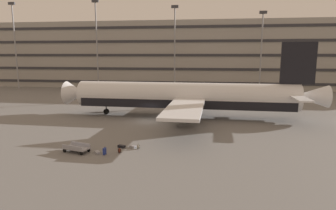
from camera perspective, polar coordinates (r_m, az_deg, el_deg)
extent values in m
plane|color=slate|center=(42.91, -3.87, -3.15)|extent=(600.00, 600.00, 0.00)
cube|color=gray|center=(89.74, 2.49, 9.67)|extent=(156.59, 16.87, 18.83)
cube|color=#2D2D33|center=(81.61, 1.87, 4.37)|extent=(155.02, 0.24, 0.70)
cube|color=#2D2D33|center=(81.35, 1.89, 7.01)|extent=(155.02, 0.24, 0.70)
cube|color=#2D2D33|center=(81.25, 1.90, 9.66)|extent=(155.02, 0.24, 0.70)
cube|color=#2D2D33|center=(81.33, 1.92, 12.31)|extent=(155.02, 0.24, 0.70)
cube|color=#2D2D33|center=(81.58, 1.93, 14.96)|extent=(155.02, 0.24, 0.70)
cylinder|color=silver|center=(45.14, 3.25, 1.87)|extent=(33.64, 4.76, 3.98)
cube|color=black|center=(45.30, 3.24, 0.49)|extent=(32.30, 4.65, 1.27)
cone|color=silver|center=(50.25, -17.47, 2.24)|extent=(3.27, 3.86, 3.78)
cone|color=silver|center=(46.84, 25.96, 1.55)|extent=(4.85, 3.30, 3.19)
cube|color=black|center=(45.94, 24.00, 7.42)|extent=(4.79, 0.47, 5.98)
cube|color=silver|center=(42.55, 24.32, 1.20)|extent=(1.94, 6.02, 0.20)
cube|color=silver|center=(49.83, 22.12, 2.49)|extent=(1.94, 6.02, 0.20)
cube|color=silver|center=(36.21, 3.30, -0.59)|extent=(4.72, 14.19, 0.36)
cube|color=silver|center=(54.02, 5.33, 2.83)|extent=(4.72, 14.19, 0.36)
cylinder|color=#9E9EA3|center=(39.00, 2.94, -1.92)|extent=(2.90, 2.26, 2.19)
cylinder|color=#9E9EA3|center=(51.75, 4.55, 0.97)|extent=(2.90, 2.26, 2.19)
cylinder|color=black|center=(48.63, -11.90, -1.26)|extent=(0.91, 0.37, 0.90)
cylinder|color=slate|center=(48.51, -11.92, -0.45)|extent=(0.20, 0.20, 1.39)
cylinder|color=black|center=(43.87, 4.73, -2.27)|extent=(0.91, 0.37, 0.90)
cylinder|color=slate|center=(43.73, 4.74, -1.38)|extent=(0.20, 0.20, 1.39)
cylinder|color=black|center=(47.17, 5.06, -1.42)|extent=(0.91, 0.37, 0.90)
cylinder|color=slate|center=(47.04, 5.07, -0.59)|extent=(0.20, 0.20, 1.39)
cylinder|color=gray|center=(93.85, -27.53, 9.87)|extent=(0.36, 0.36, 23.00)
cube|color=#333338|center=(94.84, -28.12, 17.02)|extent=(1.80, 0.50, 0.70)
cylinder|color=gray|center=(82.47, -13.64, 10.87)|extent=(0.36, 0.36, 23.06)
cube|color=#333338|center=(83.60, -13.98, 19.03)|extent=(1.80, 0.50, 0.70)
cylinder|color=gray|center=(77.31, 1.31, 10.53)|extent=(0.36, 0.36, 21.19)
cube|color=#333338|center=(78.22, 1.34, 18.58)|extent=(1.80, 0.50, 0.70)
cylinder|color=gray|center=(77.82, 17.63, 9.42)|extent=(0.36, 0.36, 19.40)
cube|color=#333338|center=(78.48, 18.02, 16.77)|extent=(1.80, 0.50, 0.70)
cube|color=navy|center=(29.35, -12.23, -8.75)|extent=(0.26, 0.41, 0.65)
cylinder|color=#333338|center=(29.12, -12.25, -8.13)|extent=(0.02, 0.02, 0.09)
cylinder|color=#333338|center=(29.29, -12.05, -8.01)|extent=(0.02, 0.02, 0.09)
cube|color=black|center=(29.19, -12.16, -7.98)|extent=(0.06, 0.21, 0.02)
cylinder|color=black|center=(29.37, -12.49, -9.46)|extent=(0.05, 0.03, 0.05)
cylinder|color=black|center=(29.62, -12.20, -9.29)|extent=(0.05, 0.03, 0.05)
cylinder|color=black|center=(29.29, -12.21, -9.51)|extent=(0.05, 0.03, 0.05)
cylinder|color=black|center=(29.55, -11.92, -9.32)|extent=(0.05, 0.03, 0.05)
cube|color=black|center=(31.25, -9.02, -7.95)|extent=(0.85, 0.62, 0.27)
cube|color=black|center=(31.49, -9.61, -7.83)|extent=(0.09, 0.19, 0.02)
cube|color=gray|center=(31.07, -6.82, -8.04)|extent=(0.79, 0.67, 0.23)
cube|color=black|center=(30.84, -6.31, -8.17)|extent=(0.12, 0.20, 0.02)
cube|color=gray|center=(30.01, -13.57, -8.93)|extent=(0.79, 0.82, 0.20)
cube|color=black|center=(30.36, -13.82, -8.72)|extent=(0.17, 0.15, 0.02)
ellipsoid|color=gray|center=(30.58, -5.81, -8.05)|extent=(0.38, 0.41, 0.50)
ellipsoid|color=gray|center=(30.56, -5.98, -8.21)|extent=(0.22, 0.25, 0.22)
torus|color=black|center=(30.51, -5.76, -7.58)|extent=(0.06, 0.07, 0.08)
cube|color=black|center=(30.53, -5.56, -8.08)|extent=(0.04, 0.04, 0.42)
cube|color=black|center=(30.70, -5.70, -7.98)|extent=(0.04, 0.04, 0.42)
ellipsoid|color=#592619|center=(29.64, -9.43, -8.72)|extent=(0.39, 0.33, 0.50)
ellipsoid|color=#592619|center=(29.76, -9.43, -8.79)|extent=(0.25, 0.18, 0.23)
torus|color=black|center=(29.52, -9.44, -8.27)|extent=(0.08, 0.04, 0.08)
cube|color=black|center=(29.53, -9.60, -8.80)|extent=(0.04, 0.03, 0.43)
cube|color=black|center=(29.54, -9.24, -8.78)|extent=(0.04, 0.03, 0.43)
cube|color=gray|center=(30.84, -17.37, -7.97)|extent=(2.86, 1.97, 0.12)
cylinder|color=#4C4C51|center=(31.99, -19.60, -7.91)|extent=(0.69, 0.24, 0.05)
cube|color=gray|center=(30.35, -18.17, -7.91)|extent=(2.39, 0.72, 0.40)
cube|color=gray|center=(31.23, -16.64, -7.33)|extent=(2.39, 0.72, 0.40)
cylinder|color=black|center=(31.21, -19.48, -8.34)|extent=(0.37, 0.20, 0.36)
cylinder|color=black|center=(31.97, -18.11, -7.83)|extent=(0.37, 0.20, 0.36)
cylinder|color=black|center=(29.87, -16.54, -9.00)|extent=(0.37, 0.20, 0.36)
cylinder|color=black|center=(30.67, -15.19, -8.44)|extent=(0.37, 0.20, 0.36)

